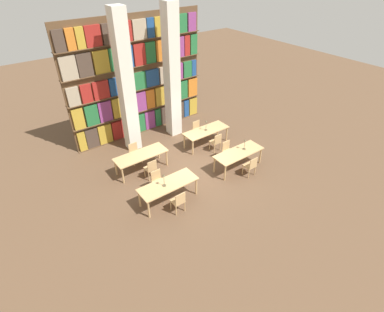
{
  "coord_description": "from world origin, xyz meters",
  "views": [
    {
      "loc": [
        -5.96,
        -8.18,
        7.59
      ],
      "look_at": [
        0.0,
        -0.12,
        0.7
      ],
      "focal_mm": 28.0,
      "sensor_mm": 36.0,
      "label": 1
    }
  ],
  "objects_px": {
    "chair_1": "(158,181)",
    "chair_6": "(216,142)",
    "chair_3": "(228,150)",
    "pillar_left": "(126,86)",
    "chair_5": "(135,153)",
    "chair_7": "(198,129)",
    "chair_2": "(251,166)",
    "reading_table_1": "(239,154)",
    "reading_table_0": "(168,186)",
    "desk_lamp_0": "(164,178)",
    "desk_lamp_2": "(206,124)",
    "reading_table_3": "(206,132)",
    "pillar_center": "(172,74)",
    "reading_table_2": "(141,156)",
    "chair_0": "(179,201)",
    "chair_4": "(151,168)",
    "desk_lamp_1": "(245,142)"
  },
  "relations": [
    {
      "from": "reading_table_1",
      "to": "chair_3",
      "type": "height_order",
      "value": "chair_3"
    },
    {
      "from": "chair_0",
      "to": "chair_2",
      "type": "bearing_deg",
      "value": -0.36
    },
    {
      "from": "pillar_center",
      "to": "desk_lamp_2",
      "type": "relative_size",
      "value": 12.06
    },
    {
      "from": "reading_table_2",
      "to": "reading_table_3",
      "type": "height_order",
      "value": "same"
    },
    {
      "from": "reading_table_3",
      "to": "pillar_center",
      "type": "bearing_deg",
      "value": 107.51
    },
    {
      "from": "chair_1",
      "to": "chair_3",
      "type": "relative_size",
      "value": 1.0
    },
    {
      "from": "pillar_left",
      "to": "chair_5",
      "type": "xyz_separation_m",
      "value": [
        -0.49,
        -1.13,
        -2.52
      ]
    },
    {
      "from": "desk_lamp_1",
      "to": "reading_table_2",
      "type": "xyz_separation_m",
      "value": [
        -3.65,
        2.2,
        -0.41
      ]
    },
    {
      "from": "chair_1",
      "to": "chair_6",
      "type": "bearing_deg",
      "value": -166.99
    },
    {
      "from": "reading_table_0",
      "to": "reading_table_3",
      "type": "xyz_separation_m",
      "value": [
        3.5,
        2.21,
        0.0
      ]
    },
    {
      "from": "chair_3",
      "to": "chair_7",
      "type": "height_order",
      "value": "same"
    },
    {
      "from": "reading_table_2",
      "to": "chair_4",
      "type": "xyz_separation_m",
      "value": [
        0.05,
        -0.69,
        -0.21
      ]
    },
    {
      "from": "chair_1",
      "to": "desk_lamp_2",
      "type": "relative_size",
      "value": 1.77
    },
    {
      "from": "chair_3",
      "to": "chair_7",
      "type": "relative_size",
      "value": 1.0
    },
    {
      "from": "reading_table_0",
      "to": "chair_7",
      "type": "distance_m",
      "value": 4.57
    },
    {
      "from": "chair_7",
      "to": "desk_lamp_0",
      "type": "bearing_deg",
      "value": 38.23
    },
    {
      "from": "chair_7",
      "to": "chair_1",
      "type": "bearing_deg",
      "value": 31.78
    },
    {
      "from": "pillar_left",
      "to": "reading_table_2",
      "type": "relative_size",
      "value": 2.75
    },
    {
      "from": "chair_4",
      "to": "pillar_center",
      "type": "bearing_deg",
      "value": 42.36
    },
    {
      "from": "desk_lamp_0",
      "to": "desk_lamp_2",
      "type": "bearing_deg",
      "value": 31.3
    },
    {
      "from": "chair_2",
      "to": "chair_7",
      "type": "height_order",
      "value": "same"
    },
    {
      "from": "chair_1",
      "to": "reading_table_1",
      "type": "bearing_deg",
      "value": 168.34
    },
    {
      "from": "chair_3",
      "to": "chair_6",
      "type": "height_order",
      "value": "same"
    },
    {
      "from": "reading_table_1",
      "to": "chair_7",
      "type": "distance_m",
      "value": 2.93
    },
    {
      "from": "chair_0",
      "to": "reading_table_1",
      "type": "bearing_deg",
      "value": 10.96
    },
    {
      "from": "desk_lamp_0",
      "to": "desk_lamp_2",
      "type": "relative_size",
      "value": 1.01
    },
    {
      "from": "chair_0",
      "to": "chair_2",
      "type": "distance_m",
      "value": 3.49
    },
    {
      "from": "chair_2",
      "to": "chair_5",
      "type": "relative_size",
      "value": 1.0
    },
    {
      "from": "chair_0",
      "to": "desk_lamp_0",
      "type": "xyz_separation_m",
      "value": [
        -0.13,
        0.68,
        0.63
      ]
    },
    {
      "from": "chair_0",
      "to": "chair_1",
      "type": "distance_m",
      "value": 1.38
    },
    {
      "from": "reading_table_2",
      "to": "desk_lamp_0",
      "type": "bearing_deg",
      "value": -96.93
    },
    {
      "from": "reading_table_3",
      "to": "chair_7",
      "type": "distance_m",
      "value": 0.72
    },
    {
      "from": "chair_2",
      "to": "chair_6",
      "type": "bearing_deg",
      "value": 88.18
    },
    {
      "from": "reading_table_1",
      "to": "pillar_left",
      "type": "bearing_deg",
      "value": 124.38
    },
    {
      "from": "chair_1",
      "to": "chair_6",
      "type": "xyz_separation_m",
      "value": [
        3.56,
        0.82,
        0.0
      ]
    },
    {
      "from": "chair_6",
      "to": "desk_lamp_0",
      "type": "bearing_deg",
      "value": -157.57
    },
    {
      "from": "chair_0",
      "to": "chair_6",
      "type": "relative_size",
      "value": 1.0
    },
    {
      "from": "pillar_left",
      "to": "reading_table_0",
      "type": "xyz_separation_m",
      "value": [
        -0.65,
        -4.04,
        -2.31
      ]
    },
    {
      "from": "reading_table_0",
      "to": "reading_table_2",
      "type": "distance_m",
      "value": 2.22
    },
    {
      "from": "chair_1",
      "to": "reading_table_3",
      "type": "distance_m",
      "value": 3.85
    },
    {
      "from": "pillar_center",
      "to": "chair_7",
      "type": "height_order",
      "value": "pillar_center"
    },
    {
      "from": "chair_1",
      "to": "reading_table_2",
      "type": "height_order",
      "value": "chair_1"
    },
    {
      "from": "chair_7",
      "to": "desk_lamp_2",
      "type": "xyz_separation_m",
      "value": [
        -0.05,
        -0.69,
        0.63
      ]
    },
    {
      "from": "reading_table_1",
      "to": "desk_lamp_1",
      "type": "relative_size",
      "value": 4.47
    },
    {
      "from": "chair_0",
      "to": "chair_4",
      "type": "xyz_separation_m",
      "value": [
        0.19,
        2.21,
        0.0
      ]
    },
    {
      "from": "chair_0",
      "to": "chair_4",
      "type": "relative_size",
      "value": 1.0
    },
    {
      "from": "desk_lamp_0",
      "to": "reading_table_3",
      "type": "xyz_separation_m",
      "value": [
        3.66,
        2.22,
        -0.42
      ]
    },
    {
      "from": "reading_table_0",
      "to": "desk_lamp_0",
      "type": "distance_m",
      "value": 0.45
    },
    {
      "from": "desk_lamp_0",
      "to": "pillar_center",
      "type": "bearing_deg",
      "value": 52.75
    },
    {
      "from": "chair_7",
      "to": "chair_3",
      "type": "bearing_deg",
      "value": 88.18
    }
  ]
}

